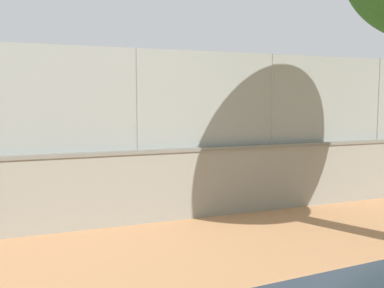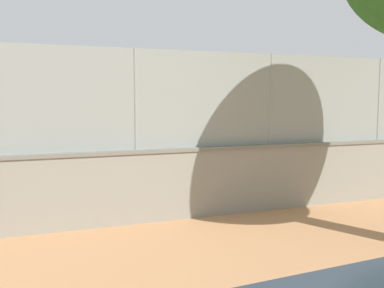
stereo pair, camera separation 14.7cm
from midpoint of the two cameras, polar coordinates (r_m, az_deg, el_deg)
name	(u,v)px [view 2 (the right image)]	position (r m, az deg, el deg)	size (l,w,h in m)	color
ground_plane	(198,150)	(22.70, 1.04, -0.86)	(260.00, 260.00, 0.00)	tan
perimeter_wall	(269,176)	(10.77, 10.57, -4.18)	(27.13, 1.21, 1.60)	gray
fence_panel_on_wall	(271,99)	(10.61, 10.76, 5.82)	(26.64, 0.82, 2.15)	gray
player_at_service_line	(144,161)	(12.45, -6.06, -2.22)	(1.11, 0.70, 1.56)	#B2B2B2
player_crossing_court	(189,142)	(17.82, -0.23, 0.22)	(1.02, 0.74, 1.55)	#B2B2B2
player_baseline_waiting	(161,150)	(15.21, -3.86, -0.77)	(1.14, 0.78, 1.55)	navy
sports_ball	(152,202)	(10.97, -4.89, -7.63)	(0.22, 0.22, 0.22)	white
spare_ball_by_wall	(126,199)	(11.65, -8.36, -7.18)	(0.09, 0.09, 0.09)	orange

